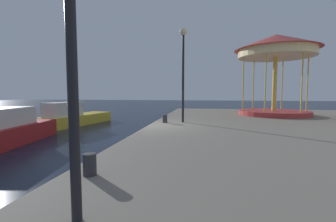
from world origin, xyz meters
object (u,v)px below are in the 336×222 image
Objects in this scene: motorboat_yellow at (74,117)px; carousel at (276,55)px; motorboat_red at (4,131)px; bollard_north at (90,164)px; lamp_post_mid_promenade at (183,59)px; bollard_center at (165,119)px.

carousel is at bearing 6.30° from motorboat_yellow.
motorboat_red reaches higher than bollard_north.
motorboat_yellow is 9.34m from lamp_post_mid_promenade.
lamp_post_mid_promenade is (7.66, 2.83, 3.37)m from motorboat_red.
lamp_post_mid_promenade is at bearing 19.28° from bollard_center.
motorboat_red is 1.24× the size of lamp_post_mid_promenade.
lamp_post_mid_promenade reaches higher than motorboat_yellow.
motorboat_red is 14.62× the size of bollard_north.
motorboat_red is 7.25m from bollard_center.
carousel is 13.37× the size of bollard_north.
motorboat_yellow is at bearing 93.90° from motorboat_red.
carousel reaches higher than lamp_post_mid_promenade.
bollard_north is (-6.62, -12.49, -3.81)m from carousel.
bollard_center is at bearing -26.38° from motorboat_yellow.
bollard_north is at bearing -56.93° from motorboat_yellow.
bollard_north is 1.00× the size of bollard_center.
carousel is at bearing 37.80° from bollard_center.
lamp_post_mid_promenade is at bearing 20.26° from motorboat_red.
lamp_post_mid_promenade is (-5.69, -4.78, -0.83)m from carousel.
carousel is 7.48m from lamp_post_mid_promenade.
motorboat_red is 6.11m from motorboat_yellow.
lamp_post_mid_promenade is 11.75× the size of bollard_center.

